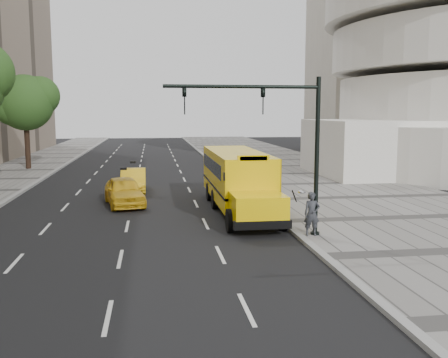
{
  "coord_description": "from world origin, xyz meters",
  "views": [
    {
      "loc": [
        0.17,
        -27.08,
        5.07
      ],
      "look_at": [
        3.5,
        -4.0,
        1.9
      ],
      "focal_mm": 40.0,
      "sensor_mm": 36.0,
      "label": 1
    }
  ],
  "objects": [
    {
      "name": "sidewalk_museum",
      "position": [
        12.0,
        0.0,
        0.07
      ],
      "size": [
        12.0,
        140.0,
        0.15
      ],
      "primitive_type": "cube",
      "color": "gray",
      "rests_on": "ground"
    },
    {
      "name": "curb_museum",
      "position": [
        6.0,
        0.0,
        0.07
      ],
      "size": [
        0.3,
        140.0,
        0.15
      ],
      "primitive_type": "cube",
      "color": "gray",
      "rests_on": "ground"
    },
    {
      "name": "traffic_signal",
      "position": [
        5.19,
        -8.2,
        4.09
      ],
      "size": [
        6.18,
        0.36,
        6.4
      ],
      "color": "black",
      "rests_on": "ground"
    },
    {
      "name": "ground",
      "position": [
        0.0,
        0.0,
        0.0
      ],
      "size": [
        140.0,
        140.0,
        0.0
      ],
      "primitive_type": "plane",
      "color": "black",
      "rests_on": "ground"
    },
    {
      "name": "taxi_near",
      "position": [
        -1.38,
        0.11,
        0.78
      ],
      "size": [
        2.66,
        4.82,
        1.55
      ],
      "primitive_type": "imported",
      "rotation": [
        0.0,
        0.0,
        0.19
      ],
      "color": "gold",
      "rests_on": "ground"
    },
    {
      "name": "pedestrian",
      "position": [
        6.4,
        -8.35,
        1.03
      ],
      "size": [
        0.66,
        0.46,
        1.76
      ],
      "primitive_type": "imported",
      "rotation": [
        0.0,
        0.0,
        -0.06
      ],
      "color": "#2E3136",
      "rests_on": "sidewalk_museum"
    },
    {
      "name": "school_bus",
      "position": [
        4.5,
        -1.85,
        1.76
      ],
      "size": [
        2.96,
        11.56,
        3.19
      ],
      "color": "yellow",
      "rests_on": "ground"
    },
    {
      "name": "tree_c",
      "position": [
        -10.41,
        17.92,
        5.85
      ],
      "size": [
        5.35,
        4.76,
        8.19
      ],
      "color": "black",
      "rests_on": "ground"
    },
    {
      "name": "taxi_far",
      "position": [
        -1.06,
        4.78,
        0.73
      ],
      "size": [
        1.61,
        4.45,
        1.46
      ],
      "primitive_type": "imported",
      "rotation": [
        0.0,
        0.0,
        0.01
      ],
      "color": "gold",
      "rests_on": "ground"
    }
  ]
}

